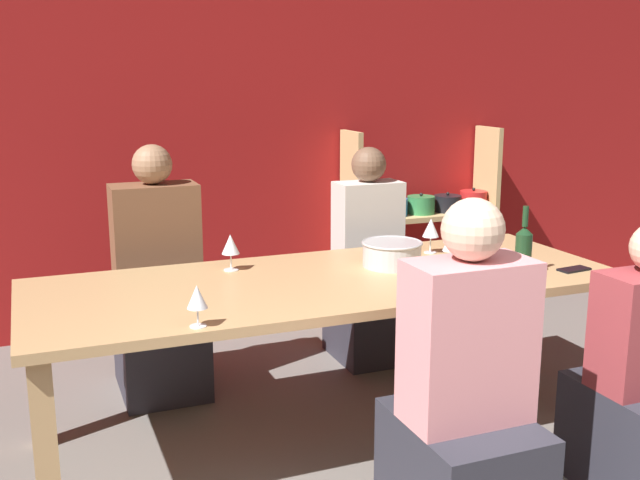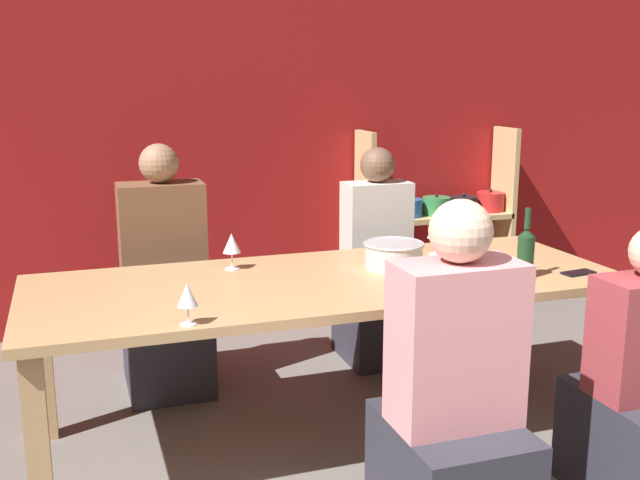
% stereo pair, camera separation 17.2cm
% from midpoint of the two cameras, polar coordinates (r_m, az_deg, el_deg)
% --- Properties ---
extents(wall_back_red, '(8.80, 0.06, 2.70)m').
position_cam_midpoint_polar(wall_back_red, '(4.97, -3.53, 9.33)').
color(wall_back_red, '#A31919').
rests_on(wall_back_red, ground_plane).
extents(shelf_unit, '(1.11, 0.30, 1.26)m').
position_cam_midpoint_polar(shelf_unit, '(5.35, 9.70, -0.13)').
color(shelf_unit, tan).
rests_on(shelf_unit, ground_plane).
extents(dining_table, '(2.58, 0.98, 0.75)m').
position_cam_midpoint_polar(dining_table, '(3.29, 2.06, -4.24)').
color(dining_table, tan).
rests_on(dining_table, ground_plane).
extents(mixing_bowl, '(0.28, 0.28, 0.12)m').
position_cam_midpoint_polar(mixing_bowl, '(3.47, 7.04, -1.06)').
color(mixing_bowl, '#B7BABC').
rests_on(mixing_bowl, dining_table).
extents(wine_bottle_green, '(0.07, 0.07, 0.31)m').
position_cam_midpoint_polar(wine_bottle_green, '(3.40, 16.81, -0.86)').
color(wine_bottle_green, '#19381E').
rests_on(wine_bottle_green, dining_table).
extents(wine_glass_red_a, '(0.08, 0.08, 0.17)m').
position_cam_midpoint_polar(wine_glass_red_a, '(3.41, -5.31, -0.34)').
color(wine_glass_red_a, white).
rests_on(wine_glass_red_a, dining_table).
extents(wine_glass_empty_a, '(0.08, 0.08, 0.17)m').
position_cam_midpoint_polar(wine_glass_empty_a, '(3.73, 10.12, 0.78)').
color(wine_glass_empty_a, white).
rests_on(wine_glass_empty_a, dining_table).
extents(wine_glass_red_b, '(0.06, 0.06, 0.17)m').
position_cam_midpoint_polar(wine_glass_red_b, '(3.83, 12.13, 0.98)').
color(wine_glass_red_b, white).
rests_on(wine_glass_red_b, dining_table).
extents(wine_glass_empty_b, '(0.07, 0.07, 0.15)m').
position_cam_midpoint_polar(wine_glass_empty_b, '(2.68, -8.27, -4.23)').
color(wine_glass_empty_b, white).
rests_on(wine_glass_empty_b, dining_table).
extents(wine_glass_red_c, '(0.07, 0.07, 0.16)m').
position_cam_midpoint_polar(wine_glass_red_c, '(3.60, 11.57, 0.18)').
color(wine_glass_red_c, white).
rests_on(wine_glass_red_c, dining_table).
extents(wine_glass_empty_c, '(0.07, 0.07, 0.15)m').
position_cam_midpoint_polar(wine_glass_empty_c, '(3.52, 11.44, -0.37)').
color(wine_glass_empty_c, white).
rests_on(wine_glass_empty_c, dining_table).
extents(cell_phone, '(0.16, 0.09, 0.01)m').
position_cam_midpoint_polar(cell_phone, '(3.56, 20.43, -2.37)').
color(cell_phone, black).
rests_on(cell_phone, dining_table).
extents(person_near_a, '(0.43, 0.54, 1.23)m').
position_cam_midpoint_polar(person_near_a, '(2.72, 11.93, -13.50)').
color(person_near_a, '#2D2D38').
rests_on(person_near_a, ground_plane).
extents(person_far_a, '(0.37, 0.46, 1.23)m').
position_cam_midpoint_polar(person_far_a, '(4.31, 5.39, -3.26)').
color(person_far_a, '#2D2D38').
rests_on(person_far_a, ground_plane).
extents(person_near_b, '(0.40, 0.50, 1.09)m').
position_cam_midpoint_polar(person_near_b, '(3.21, 24.68, -11.30)').
color(person_near_b, '#2D2D38').
rests_on(person_near_b, ground_plane).
extents(person_far_b, '(0.43, 0.53, 1.29)m').
position_cam_midpoint_polar(person_far_b, '(3.96, -10.49, -4.65)').
color(person_far_b, '#2D2D38').
rests_on(person_far_b, ground_plane).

